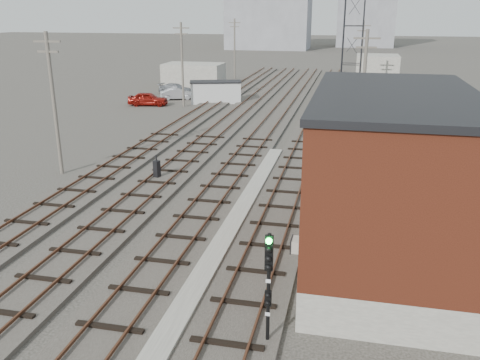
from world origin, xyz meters
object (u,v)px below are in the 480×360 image
(car_silver, at_px, (177,94))
(car_grey, at_px, (176,89))
(site_trailer, at_px, (216,92))
(signal_mast, at_px, (268,282))
(car_red, at_px, (148,99))
(switch_stand, at_px, (157,169))

(car_silver, distance_m, car_grey, 4.30)
(car_grey, bearing_deg, site_trailer, -121.57)
(site_trailer, height_order, car_grey, site_trailer)
(signal_mast, height_order, site_trailer, signal_mast)
(signal_mast, xyz_separation_m, site_trailer, (-13.39, 43.10, -1.02))
(car_red, bearing_deg, site_trailer, -72.43)
(car_silver, bearing_deg, switch_stand, 172.24)
(signal_mast, bearing_deg, site_trailer, 107.25)
(switch_stand, bearing_deg, signal_mast, -38.20)
(site_trailer, bearing_deg, car_grey, 125.43)
(car_red, bearing_deg, switch_stand, -165.82)
(car_red, xyz_separation_m, car_silver, (1.82, 4.65, -0.09))
(site_trailer, relative_size, car_silver, 1.58)
(site_trailer, distance_m, car_silver, 5.25)
(site_trailer, height_order, car_red, site_trailer)
(switch_stand, xyz_separation_m, car_silver, (-8.89, 29.27, -0.04))
(switch_stand, bearing_deg, car_silver, 126.04)
(car_red, bearing_deg, signal_mast, -162.18)
(car_silver, height_order, car_grey, car_silver)
(switch_stand, height_order, site_trailer, site_trailer)
(car_red, relative_size, car_grey, 0.98)
(signal_mast, distance_m, switch_stand, 17.85)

